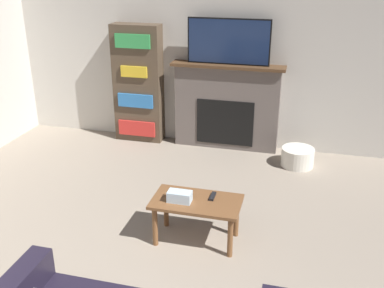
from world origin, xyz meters
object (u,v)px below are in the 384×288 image
(fireplace, at_px, (227,106))
(tv, at_px, (229,42))
(bookshelf, at_px, (138,84))
(coffee_table, at_px, (196,207))
(storage_basket, at_px, (298,157))

(fireplace, relative_size, tv, 1.40)
(tv, relative_size, bookshelf, 0.66)
(coffee_table, distance_m, storage_basket, 2.15)
(coffee_table, bearing_deg, fireplace, 93.66)
(coffee_table, relative_size, bookshelf, 0.50)
(tv, height_order, storage_basket, tv)
(coffee_table, bearing_deg, tv, 93.69)
(bookshelf, bearing_deg, coffee_table, -58.25)
(bookshelf, bearing_deg, storage_basket, -9.39)
(fireplace, height_order, coffee_table, fireplace)
(fireplace, xyz_separation_m, storage_basket, (1.02, -0.40, -0.48))
(fireplace, distance_m, coffee_table, 2.37)
(tv, distance_m, bookshelf, 1.45)
(coffee_table, bearing_deg, storage_basket, 65.87)
(tv, bearing_deg, storage_basket, -20.65)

